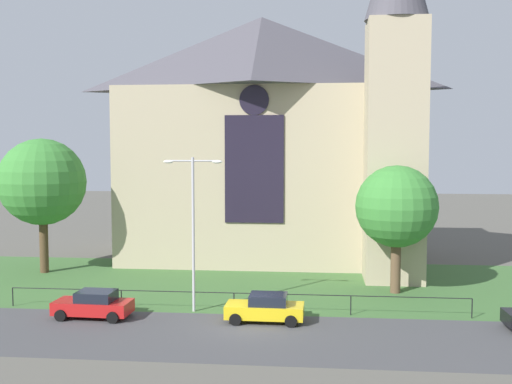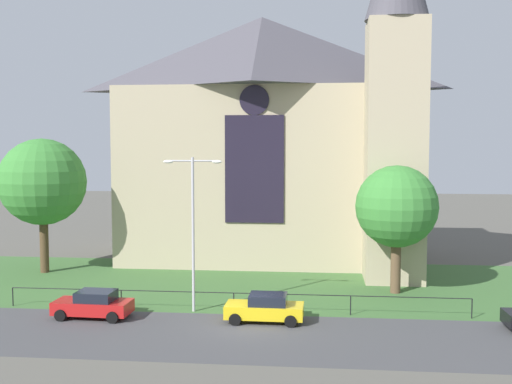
{
  "view_description": "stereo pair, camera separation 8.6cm",
  "coord_description": "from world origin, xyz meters",
  "px_view_note": "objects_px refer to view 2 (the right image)",
  "views": [
    {
      "loc": [
        3.53,
        -32.27,
        9.61
      ],
      "look_at": [
        -0.48,
        8.0,
        6.46
      ],
      "focal_mm": 43.88,
      "sensor_mm": 36.0,
      "label": 1
    },
    {
      "loc": [
        3.62,
        -32.26,
        9.61
      ],
      "look_at": [
        -0.48,
        8.0,
        6.46
      ],
      "focal_mm": 43.88,
      "sensor_mm": 36.0,
      "label": 2
    }
  ],
  "objects_px": {
    "tree_left_far": "(43,182)",
    "parked_car_red": "(94,304)",
    "church_building": "(271,135)",
    "streetlamp_near": "(193,215)",
    "tree_right_near": "(397,207)",
    "parked_car_yellow": "(265,308)"
  },
  "relations": [
    {
      "from": "streetlamp_near",
      "to": "parked_car_yellow",
      "type": "height_order",
      "value": "streetlamp_near"
    },
    {
      "from": "church_building",
      "to": "tree_right_near",
      "type": "height_order",
      "value": "church_building"
    },
    {
      "from": "tree_right_near",
      "to": "church_building",
      "type": "bearing_deg",
      "value": 128.77
    },
    {
      "from": "church_building",
      "to": "streetlamp_near",
      "type": "relative_size",
      "value": 2.94
    },
    {
      "from": "parked_car_yellow",
      "to": "parked_car_red",
      "type": "bearing_deg",
      "value": 2.19
    },
    {
      "from": "church_building",
      "to": "tree_left_far",
      "type": "relative_size",
      "value": 2.6
    },
    {
      "from": "tree_left_far",
      "to": "streetlamp_near",
      "type": "distance_m",
      "value": 16.44
    },
    {
      "from": "tree_left_far",
      "to": "parked_car_red",
      "type": "relative_size",
      "value": 2.34
    },
    {
      "from": "parked_car_red",
      "to": "parked_car_yellow",
      "type": "relative_size",
      "value": 1.01
    },
    {
      "from": "streetlamp_near",
      "to": "parked_car_yellow",
      "type": "distance_m",
      "value": 6.65
    },
    {
      "from": "tree_right_near",
      "to": "parked_car_red",
      "type": "bearing_deg",
      "value": -156.29
    },
    {
      "from": "church_building",
      "to": "parked_car_yellow",
      "type": "height_order",
      "value": "church_building"
    },
    {
      "from": "church_building",
      "to": "tree_left_far",
      "type": "bearing_deg",
      "value": -156.04
    },
    {
      "from": "church_building",
      "to": "streetlamp_near",
      "type": "xyz_separation_m",
      "value": [
        -3.08,
        -16.9,
        -4.71
      ]
    },
    {
      "from": "tree_left_far",
      "to": "parked_car_red",
      "type": "height_order",
      "value": "tree_left_far"
    },
    {
      "from": "church_building",
      "to": "parked_car_yellow",
      "type": "xyz_separation_m",
      "value": [
        1.19,
        -18.56,
        -9.53
      ]
    },
    {
      "from": "church_building",
      "to": "streetlamp_near",
      "type": "bearing_deg",
      "value": -100.33
    },
    {
      "from": "church_building",
      "to": "tree_left_far",
      "type": "distance_m",
      "value": 18.24
    },
    {
      "from": "church_building",
      "to": "parked_car_red",
      "type": "relative_size",
      "value": 6.09
    },
    {
      "from": "streetlamp_near",
      "to": "parked_car_red",
      "type": "xyz_separation_m",
      "value": [
        -5.24,
        -1.85,
        -4.82
      ]
    },
    {
      "from": "tree_left_far",
      "to": "tree_right_near",
      "type": "height_order",
      "value": "tree_left_far"
    },
    {
      "from": "tree_left_far",
      "to": "parked_car_red",
      "type": "xyz_separation_m",
      "value": [
        8.04,
        -11.49,
        -6.0
      ]
    }
  ]
}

